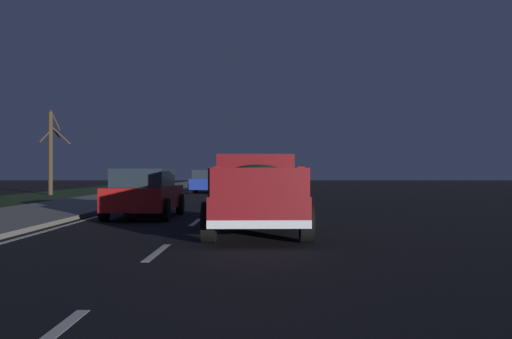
{
  "coord_description": "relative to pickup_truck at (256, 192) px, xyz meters",
  "views": [
    {
      "loc": [
        -0.88,
        -1.86,
        1.46
      ],
      "look_at": [
        13.35,
        -1.76,
        1.5
      ],
      "focal_mm": 43.83,
      "sensor_mm": 36.0,
      "label": 1
    }
  ],
  "objects": [
    {
      "name": "ground",
      "position": [
        13.29,
        1.75,
        -0.98
      ],
      "size": [
        144.0,
        144.0,
        0.0
      ],
      "primitive_type": "plane",
      "color": "black"
    },
    {
      "name": "sidewalk_shoulder",
      "position": [
        13.29,
        7.45,
        -0.92
      ],
      "size": [
        108.0,
        4.0,
        0.12
      ],
      "primitive_type": "cube",
      "color": "gray",
      "rests_on": "ground"
    },
    {
      "name": "lane_markings",
      "position": [
        15.02,
        4.3,
        -0.98
      ],
      "size": [
        108.0,
        3.54,
        0.01
      ],
      "color": "silver",
      "rests_on": "ground"
    },
    {
      "name": "pickup_truck",
      "position": [
        0.0,
        0.0,
        0.0
      ],
      "size": [
        5.48,
        2.39,
        1.87
      ],
      "color": "maroon",
      "rests_on": "ground"
    },
    {
      "name": "sedan_blue",
      "position": [
        26.62,
        3.45,
        -0.2
      ],
      "size": [
        4.44,
        2.09,
        1.54
      ],
      "color": "navy",
      "rests_on": "ground"
    },
    {
      "name": "sedan_black",
      "position": [
        24.68,
        -0.09,
        -0.2
      ],
      "size": [
        4.43,
        2.06,
        1.54
      ],
      "color": "black",
      "rests_on": "ground"
    },
    {
      "name": "sedan_red",
      "position": [
        5.04,
        3.54,
        -0.2
      ],
      "size": [
        4.43,
        2.07,
        1.54
      ],
      "color": "maroon",
      "rests_on": "ground"
    },
    {
      "name": "bare_tree_far",
      "position": [
        23.76,
        12.81,
        1.74
      ],
      "size": [
        1.52,
        1.64,
        5.27
      ],
      "color": "#423323",
      "rests_on": "ground"
    }
  ]
}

